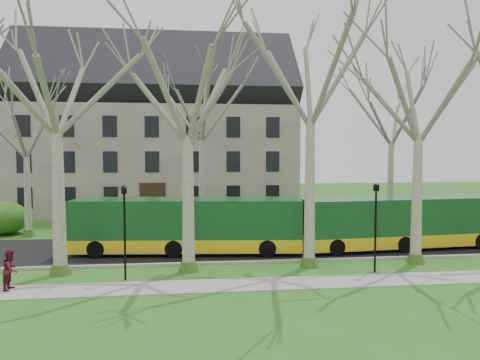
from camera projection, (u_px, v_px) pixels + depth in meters
name	position (u px, v px, depth m)	size (l,w,h in m)	color
ground	(251.00, 271.00, 23.25)	(120.00, 120.00, 0.00)	#33651D
sidewalk	(259.00, 284.00, 20.77)	(70.00, 2.00, 0.06)	gray
road	(238.00, 247.00, 28.69)	(80.00, 8.00, 0.06)	black
curb	(247.00, 262.00, 24.73)	(80.00, 0.25, 0.14)	#A5A39E
building	(156.00, 129.00, 45.81)	(26.50, 12.20, 16.00)	slate
tree_row_verge	(250.00, 130.00, 23.10)	(49.00, 7.00, 14.00)	gray
tree_row_far	(211.00, 150.00, 33.61)	(33.00, 7.00, 12.00)	gray
lamp_row	(254.00, 222.00, 22.09)	(36.22, 0.22, 4.30)	black
hedges	(167.00, 214.00, 36.51)	(30.60, 8.60, 2.00)	#2C611B
bus_lead	(187.00, 225.00, 26.97)	(12.97, 2.70, 3.24)	#154C21
bus_follow	(403.00, 222.00, 28.34)	(12.70, 2.65, 3.18)	#154C21
pedestrian_b	(11.00, 270.00, 19.88)	(0.83, 0.64, 1.70)	#541322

